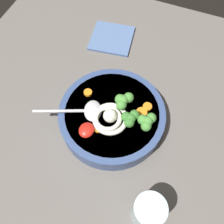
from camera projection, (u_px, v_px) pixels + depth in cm
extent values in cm
cube|color=#5B5651|center=(117.00, 130.00, 67.55)|extent=(105.54, 105.54, 3.86)
cylinder|color=#334775|center=(112.00, 117.00, 64.31)|extent=(27.32, 27.32, 5.36)
cylinder|color=#B27A33|center=(112.00, 116.00, 64.13)|extent=(24.04, 24.04, 4.93)
torus|color=silver|center=(110.00, 119.00, 60.38)|extent=(8.95, 8.95, 1.24)
torus|color=silver|center=(108.00, 118.00, 59.32)|extent=(9.59, 9.59, 1.11)
sphere|color=silver|center=(110.00, 116.00, 58.96)|extent=(3.47, 3.47, 3.47)
ellipsoid|color=#B7B7BC|center=(93.00, 111.00, 61.22)|extent=(7.23, 6.36, 1.60)
cylinder|color=#B7B7BC|center=(63.00, 111.00, 61.18)|extent=(6.46, 14.17, 0.80)
ellipsoid|color=red|center=(87.00, 130.00, 58.61)|extent=(4.09, 3.69, 1.84)
cylinder|color=#7A9E60|center=(125.00, 105.00, 62.12)|extent=(1.34, 1.34, 1.44)
sphere|color=#478938|center=(125.00, 101.00, 60.32)|extent=(2.64, 2.64, 2.64)
sphere|color=#478938|center=(123.00, 105.00, 59.95)|extent=(2.64, 2.64, 2.64)
sphere|color=#478938|center=(129.00, 98.00, 60.86)|extent=(2.64, 2.64, 2.64)
sphere|color=#478938|center=(120.00, 99.00, 60.72)|extent=(2.64, 2.64, 2.64)
cylinder|color=#7A9E60|center=(131.00, 121.00, 59.98)|extent=(1.25, 1.25, 1.34)
sphere|color=#38752D|center=(131.00, 118.00, 58.30)|extent=(2.46, 2.46, 2.46)
sphere|color=#38752D|center=(129.00, 123.00, 57.96)|extent=(2.46, 2.46, 2.46)
sphere|color=#38752D|center=(134.00, 115.00, 58.81)|extent=(2.46, 2.46, 2.46)
sphere|color=#38752D|center=(126.00, 116.00, 58.67)|extent=(2.46, 2.46, 2.46)
cylinder|color=#7A9E60|center=(147.00, 125.00, 59.53)|extent=(1.29, 1.29, 1.38)
sphere|color=#478938|center=(148.00, 121.00, 57.81)|extent=(2.53, 2.53, 2.53)
sphere|color=#478938|center=(146.00, 126.00, 57.46)|extent=(2.53, 2.53, 2.53)
sphere|color=#478938|center=(151.00, 118.00, 58.33)|extent=(2.53, 2.53, 2.53)
sphere|color=#478938|center=(143.00, 120.00, 58.19)|extent=(2.53, 2.53, 2.53)
cylinder|color=orange|center=(88.00, 93.00, 64.22)|extent=(2.18, 2.18, 0.77)
cylinder|color=orange|center=(147.00, 107.00, 62.32)|extent=(2.33, 2.33, 0.62)
cylinder|color=orange|center=(98.00, 129.00, 59.53)|extent=(2.05, 2.05, 0.45)
cylinder|color=orange|center=(142.00, 113.00, 61.50)|extent=(2.80, 2.80, 0.68)
cylinder|color=silver|center=(148.00, 211.00, 51.38)|extent=(6.74, 6.74, 9.78)
cube|color=#4C6693|center=(112.00, 38.00, 80.48)|extent=(14.76, 14.98, 0.80)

